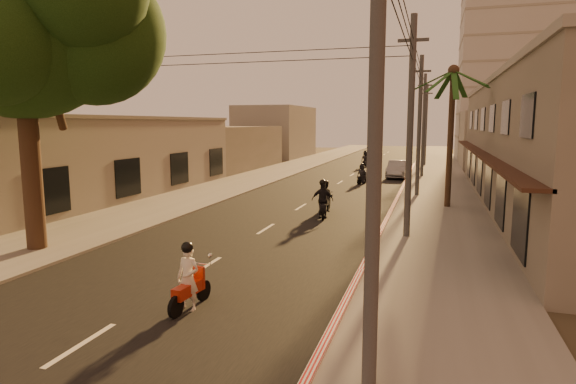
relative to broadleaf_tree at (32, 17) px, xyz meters
name	(u,v)px	position (x,y,z in m)	size (l,w,h in m)	color
ground	(176,286)	(6.61, -2.14, -8.48)	(160.00, 160.00, 0.00)	#383023
road	(324,193)	(6.61, 17.86, -8.47)	(10.00, 140.00, 0.02)	black
sidewalk_right	(437,197)	(14.11, 17.86, -8.42)	(5.00, 140.00, 0.12)	slate
sidewalk_left	(224,188)	(-0.89, 17.86, -8.42)	(5.00, 140.00, 0.12)	slate
curb_stripe	(393,207)	(11.71, 12.86, -8.38)	(0.20, 60.00, 0.20)	#B61317
shophouse_row	(562,143)	(20.57, 15.86, -4.83)	(8.80, 34.20, 7.30)	gray
left_building	(93,157)	(-7.37, 11.86, -5.88)	(8.20, 24.20, 5.20)	gray
distant_tower	(511,49)	(22.61, 53.86, 5.52)	(12.10, 12.10, 28.00)	#B7B5B2
broadleaf_tree	(32,17)	(0.00, 0.00, 0.00)	(9.60, 8.70, 12.10)	black
palm_tree	(453,79)	(14.61, 13.86, -1.33)	(5.00, 5.00, 8.20)	black
utility_poles	(420,95)	(12.81, 17.86, -1.94)	(1.20, 48.26, 9.00)	#38383A
filler_right	(500,139)	(20.61, 42.86, -5.48)	(8.00, 14.00, 6.00)	gray
filler_left_near	(222,148)	(-7.39, 31.86, -6.28)	(8.00, 14.00, 4.40)	gray
filler_left_far	(276,132)	(-7.39, 49.86, -4.98)	(8.00, 14.00, 7.00)	gray
scooter_red	(189,280)	(7.89, -3.66, -7.68)	(0.75, 1.84, 1.81)	black
scooter_mid_a	(326,198)	(8.28, 10.91, -7.71)	(0.79, 1.74, 1.71)	black
scooter_mid_b	(322,201)	(8.48, 9.16, -7.58)	(1.31, 1.96, 1.97)	black
scooter_far_a	(362,175)	(8.42, 23.45, -7.73)	(1.04, 1.63, 1.64)	black
scooter_far_b	(375,166)	(8.65, 30.10, -7.63)	(1.26, 1.87, 1.84)	black
parked_car	(398,169)	(10.81, 28.65, -7.72)	(1.74, 4.65, 1.52)	#94969C
scooter_far_c	(365,160)	(6.70, 37.87, -7.64)	(1.01, 1.87, 1.85)	black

